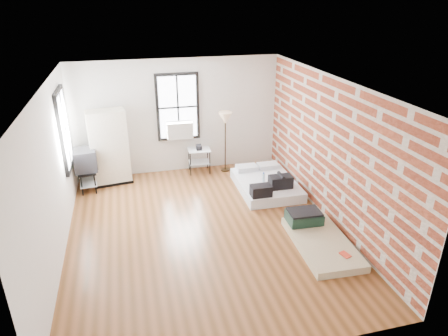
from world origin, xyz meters
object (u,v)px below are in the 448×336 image
object	(u,v)px
wardrobe	(109,148)
floor_lamp	(225,121)
mattress_main	(266,184)
side_table	(199,154)
mattress_bare	(317,236)
tv_stand	(86,161)

from	to	relation	value
wardrobe	floor_lamp	world-z (taller)	wardrobe
mattress_main	side_table	distance (m)	1.92
mattress_main	mattress_bare	bearing A→B (deg)	-84.47
mattress_main	mattress_bare	xyz separation A→B (m)	(0.19, -2.22, -0.04)
mattress_bare	floor_lamp	bearing A→B (deg)	105.93
floor_lamp	tv_stand	world-z (taller)	floor_lamp
mattress_bare	mattress_main	bearing A→B (deg)	97.48
tv_stand	mattress_main	bearing A→B (deg)	-19.51
mattress_bare	side_table	bearing A→B (deg)	115.17
mattress_main	floor_lamp	world-z (taller)	floor_lamp
tv_stand	side_table	bearing A→B (deg)	2.28
floor_lamp	tv_stand	size ratio (longest dim) A/B	1.56
floor_lamp	wardrobe	bearing A→B (deg)	-180.00
floor_lamp	tv_stand	distance (m)	3.38
mattress_main	floor_lamp	size ratio (longest dim) A/B	1.14
side_table	tv_stand	world-z (taller)	tv_stand
side_table	tv_stand	bearing A→B (deg)	-172.88
side_table	floor_lamp	size ratio (longest dim) A/B	0.47
floor_lamp	mattress_bare	bearing A→B (deg)	-76.65
mattress_bare	tv_stand	distance (m)	5.30
mattress_main	wardrobe	size ratio (longest dim) A/B	0.98
side_table	mattress_bare	bearing A→B (deg)	-67.41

